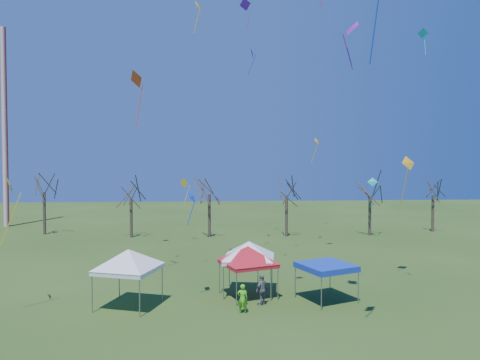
{
  "coord_description": "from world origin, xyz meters",
  "views": [
    {
      "loc": [
        -2.47,
        -21.9,
        7.79
      ],
      "look_at": [
        -0.62,
        3.0,
        6.91
      ],
      "focal_mm": 32.0,
      "sensor_mm": 36.0,
      "label": 1
    }
  ],
  "objects_px": {
    "radio_mast": "(5,128)",
    "tree_4": "(370,181)",
    "tree_1": "(131,184)",
    "tent_blue": "(326,267)",
    "tree_3": "(287,181)",
    "tree_5": "(433,183)",
    "person_green": "(243,299)",
    "tent_white_mid": "(249,245)",
    "tree_2": "(209,179)",
    "person_grey": "(262,290)",
    "tent_white_west": "(128,253)",
    "tree_0": "(44,177)",
    "tent_red": "(248,250)"
  },
  "relations": [
    {
      "from": "radio_mast",
      "to": "tree_4",
      "type": "relative_size",
      "value": 3.17
    },
    {
      "from": "tree_1",
      "to": "tent_blue",
      "type": "distance_m",
      "value": 27.51
    },
    {
      "from": "tree_3",
      "to": "tree_5",
      "type": "relative_size",
      "value": 1.06
    },
    {
      "from": "tree_4",
      "to": "person_green",
      "type": "relative_size",
      "value": 5.13
    },
    {
      "from": "tree_1",
      "to": "tree_4",
      "type": "xyz_separation_m",
      "value": [
        26.12,
        -0.65,
        0.27
      ]
    },
    {
      "from": "radio_mast",
      "to": "tent_blue",
      "type": "bearing_deg",
      "value": -44.85
    },
    {
      "from": "tent_white_mid",
      "to": "tree_2",
      "type": "bearing_deg",
      "value": 96.47
    },
    {
      "from": "tree_1",
      "to": "tree_4",
      "type": "distance_m",
      "value": 26.13
    },
    {
      "from": "tree_2",
      "to": "tree_5",
      "type": "height_order",
      "value": "tree_2"
    },
    {
      "from": "tent_white_mid",
      "to": "person_grey",
      "type": "distance_m",
      "value": 3.12
    },
    {
      "from": "tent_white_west",
      "to": "tent_blue",
      "type": "distance_m",
      "value": 11.15
    },
    {
      "from": "radio_mast",
      "to": "tent_white_west",
      "type": "height_order",
      "value": "radio_mast"
    },
    {
      "from": "tree_0",
      "to": "tree_1",
      "type": "xyz_separation_m",
      "value": [
        10.08,
        -2.73,
        -0.7
      ]
    },
    {
      "from": "tent_red",
      "to": "person_grey",
      "type": "distance_m",
      "value": 2.57
    },
    {
      "from": "person_grey",
      "to": "tent_blue",
      "type": "bearing_deg",
      "value": 143.66
    },
    {
      "from": "tent_white_west",
      "to": "tree_2",
      "type": "bearing_deg",
      "value": 78.79
    },
    {
      "from": "tree_1",
      "to": "person_green",
      "type": "distance_m",
      "value": 26.87
    },
    {
      "from": "radio_mast",
      "to": "tree_4",
      "type": "distance_m",
      "value": 44.96
    },
    {
      "from": "tree_3",
      "to": "tent_red",
      "type": "bearing_deg",
      "value": -106.37
    },
    {
      "from": "tent_white_mid",
      "to": "tree_0",
      "type": "bearing_deg",
      "value": 131.34
    },
    {
      "from": "tree_5",
      "to": "tent_white_mid",
      "type": "height_order",
      "value": "tree_5"
    },
    {
      "from": "tent_white_west",
      "to": "tree_0",
      "type": "bearing_deg",
      "value": 118.63
    },
    {
      "from": "tent_white_west",
      "to": "tent_white_mid",
      "type": "bearing_deg",
      "value": 16.12
    },
    {
      "from": "tree_3",
      "to": "radio_mast",
      "type": "bearing_deg",
      "value": 163.69
    },
    {
      "from": "tree_1",
      "to": "tent_blue",
      "type": "relative_size",
      "value": 2.14
    },
    {
      "from": "tree_3",
      "to": "tent_red",
      "type": "height_order",
      "value": "tree_3"
    },
    {
      "from": "tree_1",
      "to": "tent_red",
      "type": "bearing_deg",
      "value": -63.83
    },
    {
      "from": "tent_white_west",
      "to": "tent_white_mid",
      "type": "height_order",
      "value": "tent_white_west"
    },
    {
      "from": "tree_1",
      "to": "tree_2",
      "type": "height_order",
      "value": "tree_2"
    },
    {
      "from": "tree_3",
      "to": "tent_blue",
      "type": "xyz_separation_m",
      "value": [
        -1.78,
        -22.12,
        -4.12
      ]
    },
    {
      "from": "tree_3",
      "to": "tree_5",
      "type": "distance_m",
      "value": 17.81
    },
    {
      "from": "tent_white_mid",
      "to": "tent_red",
      "type": "xyz_separation_m",
      "value": [
        -0.12,
        -0.69,
        -0.15
      ]
    },
    {
      "from": "tent_white_west",
      "to": "person_green",
      "type": "height_order",
      "value": "tent_white_west"
    },
    {
      "from": "tree_2",
      "to": "tent_red",
      "type": "distance_m",
      "value": 21.75
    },
    {
      "from": "person_green",
      "to": "radio_mast",
      "type": "bearing_deg",
      "value": -42.28
    },
    {
      "from": "tent_white_mid",
      "to": "person_grey",
      "type": "height_order",
      "value": "tent_white_mid"
    },
    {
      "from": "tree_4",
      "to": "tent_white_mid",
      "type": "xyz_separation_m",
      "value": [
        -15.38,
        -20.29,
        -3.1
      ]
    },
    {
      "from": "tree_4",
      "to": "tent_red",
      "type": "height_order",
      "value": "tree_4"
    },
    {
      "from": "tree_5",
      "to": "tent_red",
      "type": "xyz_separation_m",
      "value": [
        -23.86,
        -23.04,
        -2.93
      ]
    },
    {
      "from": "tent_red",
      "to": "tree_0",
      "type": "bearing_deg",
      "value": 130.37
    },
    {
      "from": "tree_3",
      "to": "person_green",
      "type": "xyz_separation_m",
      "value": [
        -6.72,
        -23.8,
        -5.31
      ]
    },
    {
      "from": "tree_0",
      "to": "tree_4",
      "type": "height_order",
      "value": "tree_0"
    },
    {
      "from": "tree_4",
      "to": "tent_white_west",
      "type": "height_order",
      "value": "tree_4"
    },
    {
      "from": "radio_mast",
      "to": "person_green",
      "type": "distance_m",
      "value": 44.98
    },
    {
      "from": "tree_4",
      "to": "tent_white_mid",
      "type": "bearing_deg",
      "value": -127.17
    },
    {
      "from": "tent_red",
      "to": "tent_blue",
      "type": "distance_m",
      "value": 4.61
    },
    {
      "from": "tree_5",
      "to": "tent_blue",
      "type": "xyz_separation_m",
      "value": [
        -19.47,
        -24.14,
        -3.77
      ]
    },
    {
      "from": "tree_1",
      "to": "tent_white_mid",
      "type": "relative_size",
      "value": 1.84
    },
    {
      "from": "tree_5",
      "to": "tent_white_mid",
      "type": "xyz_separation_m",
      "value": [
        -23.74,
        -22.35,
        -2.78
      ]
    },
    {
      "from": "tree_4",
      "to": "person_green",
      "type": "distance_m",
      "value": 29.15
    }
  ]
}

